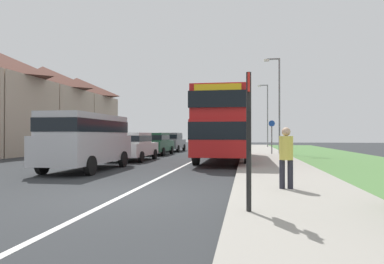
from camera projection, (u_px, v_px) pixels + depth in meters
ground_plane at (119, 198)px, 7.98m from camera, size 120.00×120.00×0.00m
lane_marking_centre at (183, 166)px, 15.87m from camera, size 0.14×60.00×0.01m
pavement_near_side at (278, 171)px, 13.24m from camera, size 3.20×68.00×0.12m
double_decker_bus at (225, 123)px, 19.27m from camera, size 2.80×10.18×3.70m
parked_van_silver at (87, 137)px, 14.10m from camera, size 2.11×5.33×2.32m
parked_car_white at (133, 145)px, 19.42m from camera, size 1.94×4.34×1.60m
parked_car_dark_green at (156, 143)px, 24.97m from camera, size 1.95×4.40×1.62m
parked_car_grey at (171, 141)px, 30.32m from camera, size 1.98×4.51×1.67m
pedestrian_at_stop at (286, 155)px, 8.55m from camera, size 0.34×0.34×1.67m
bus_stop_sign at (249, 131)px, 6.05m from camera, size 0.09×0.52×2.60m
cycle_route_sign at (272, 136)px, 24.33m from camera, size 0.44×0.08×2.52m
street_lamp_mid at (278, 99)px, 24.65m from camera, size 1.14×0.20×7.07m
street_lamp_far at (267, 111)px, 38.49m from camera, size 1.14×0.20×7.19m
house_terrace_far_side at (20, 106)px, 27.71m from camera, size 7.06×24.93×7.72m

